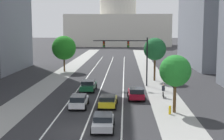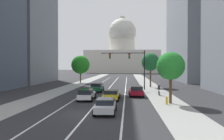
% 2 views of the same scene
% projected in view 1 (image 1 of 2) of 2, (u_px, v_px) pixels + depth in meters
% --- Properties ---
extents(ground_plane, '(400.00, 400.00, 0.00)m').
position_uv_depth(ground_plane, '(108.00, 70.00, 67.65)').
color(ground_plane, '#2B2B2D').
extents(sidewalk_left, '(4.02, 130.00, 0.01)m').
position_uv_depth(sidewalk_left, '(63.00, 73.00, 63.03)').
color(sidewalk_left, gray).
rests_on(sidewalk_left, ground).
extents(sidewalk_right, '(4.02, 130.00, 0.01)m').
position_uv_depth(sidewalk_right, '(151.00, 74.00, 62.35)').
color(sidewalk_right, gray).
rests_on(sidewalk_right, ground).
extents(lane_stripe_left, '(0.16, 90.00, 0.01)m').
position_uv_depth(lane_stripe_left, '(84.00, 82.00, 52.92)').
color(lane_stripe_left, white).
rests_on(lane_stripe_left, ground).
extents(lane_stripe_center, '(0.16, 90.00, 0.01)m').
position_uv_depth(lane_stripe_center, '(103.00, 82.00, 52.79)').
color(lane_stripe_center, white).
rests_on(lane_stripe_center, ground).
extents(lane_stripe_right, '(0.16, 90.00, 0.01)m').
position_uv_depth(lane_stripe_right, '(123.00, 82.00, 52.66)').
color(lane_stripe_right, white).
rests_on(lane_stripe_right, ground).
extents(capitol_building, '(47.54, 23.57, 37.36)m').
position_uv_depth(capitol_building, '(118.00, 18.00, 153.52)').
color(capitol_building, beige).
rests_on(capitol_building, ground).
extents(car_crimson, '(2.16, 4.29, 1.51)m').
position_uv_depth(car_crimson, '(136.00, 93.00, 40.14)').
color(car_crimson, maroon).
rests_on(car_crimson, ground).
extents(car_green, '(2.12, 4.59, 1.48)m').
position_uv_depth(car_green, '(88.00, 85.00, 45.59)').
color(car_green, '#14512D').
rests_on(car_green, ground).
extents(car_white, '(1.99, 4.66, 1.44)m').
position_uv_depth(car_white, '(79.00, 101.00, 36.19)').
color(car_white, silver).
rests_on(car_white, ground).
extents(car_yellow, '(2.11, 4.15, 1.37)m').
position_uv_depth(car_yellow, '(108.00, 101.00, 36.31)').
color(car_yellow, yellow).
rests_on(car_yellow, ground).
extents(car_silver, '(1.98, 4.09, 1.37)m').
position_uv_depth(car_silver, '(103.00, 122.00, 28.34)').
color(car_silver, '#B2B5BA').
rests_on(car_silver, ground).
extents(traffic_signal_mast, '(8.16, 0.39, 7.29)m').
position_uv_depth(traffic_signal_mast, '(130.00, 51.00, 48.78)').
color(traffic_signal_mast, black).
rests_on(traffic_signal_mast, ground).
extents(fire_hydrant, '(0.26, 0.35, 0.91)m').
position_uv_depth(fire_hydrant, '(170.00, 110.00, 33.38)').
color(fire_hydrant, yellow).
rests_on(fire_hydrant, ground).
extents(cyclist, '(0.37, 1.70, 1.72)m').
position_uv_depth(cyclist, '(163.00, 91.00, 41.20)').
color(cyclist, black).
rests_on(cyclist, ground).
extents(street_tree_mid_right, '(3.71, 3.71, 7.10)m').
position_uv_depth(street_tree_mid_right, '(155.00, 49.00, 53.73)').
color(street_tree_mid_right, '#51381E').
rests_on(street_tree_mid_right, ground).
extents(street_tree_near_right, '(3.27, 3.27, 6.03)m').
position_uv_depth(street_tree_near_right, '(175.00, 71.00, 33.56)').
color(street_tree_near_right, '#51381E').
rests_on(street_tree_near_right, ground).
extents(street_tree_mid_left, '(4.75, 4.75, 7.12)m').
position_uv_depth(street_tree_mid_left, '(64.00, 48.00, 64.59)').
color(street_tree_mid_left, '#51381E').
rests_on(street_tree_mid_left, ground).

